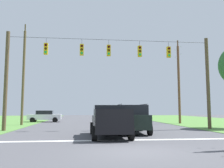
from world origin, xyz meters
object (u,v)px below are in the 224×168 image
object	(u,v)px
suv_black	(131,118)
distant_car_oncoming	(109,116)
overhead_signal_span	(111,75)
pickup_truck	(109,121)
utility_pole_near_left	(23,75)
utility_pole_mid_right	(179,82)
distant_car_crossing_white	(45,116)

from	to	relation	value
suv_black	distant_car_oncoming	world-z (taller)	suv_black
suv_black	overhead_signal_span	bearing A→B (deg)	113.86
pickup_truck	utility_pole_near_left	xyz separation A→B (m)	(-8.20, 11.57, 4.38)
suv_black	utility_pole_mid_right	size ratio (longest dim) A/B	0.49
suv_black	utility_pole_mid_right	world-z (taller)	utility_pole_mid_right
overhead_signal_span	utility_pole_near_left	world-z (taller)	utility_pole_near_left
suv_black	utility_pole_near_left	world-z (taller)	utility_pole_near_left
overhead_signal_span	pickup_truck	xyz separation A→B (m)	(-0.63, -4.72, -3.60)
overhead_signal_span	suv_black	xyz separation A→B (m)	(1.17, -2.65, -3.51)
pickup_truck	distant_car_oncoming	bearing A→B (deg)	84.28
distant_car_crossing_white	utility_pole_mid_right	world-z (taller)	utility_pole_mid_right
distant_car_crossing_white	utility_pole_mid_right	xyz separation A→B (m)	(16.54, -5.44, 4.20)
suv_black	utility_pole_mid_right	bearing A→B (deg)	53.19
pickup_truck	suv_black	distance (m)	2.75
overhead_signal_span	utility_pole_near_left	bearing A→B (deg)	142.18
overhead_signal_span	utility_pole_mid_right	bearing A→B (deg)	41.01
distant_car_crossing_white	utility_pole_mid_right	size ratio (longest dim) A/B	0.43
distant_car_oncoming	utility_pole_mid_right	world-z (taller)	utility_pole_mid_right
suv_black	utility_pole_near_left	distance (m)	14.44
distant_car_oncoming	utility_pole_mid_right	distance (m)	10.19
pickup_truck	utility_pole_mid_right	xyz separation A→B (m)	(9.66, 12.58, 4.02)
utility_pole_mid_right	suv_black	bearing A→B (deg)	-126.81
overhead_signal_span	pickup_truck	world-z (taller)	overhead_signal_span
pickup_truck	suv_black	xyz separation A→B (m)	(1.80, 2.07, 0.09)
pickup_truck	distant_car_oncoming	distance (m)	17.51
overhead_signal_span	utility_pole_mid_right	distance (m)	11.98
utility_pole_mid_right	overhead_signal_span	bearing A→B (deg)	-138.99
distant_car_crossing_white	distant_car_oncoming	xyz separation A→B (m)	(8.62, -0.60, 0.00)
distant_car_oncoming	utility_pole_mid_right	size ratio (longest dim) A/B	0.44
distant_car_oncoming	distant_car_crossing_white	bearing A→B (deg)	176.02
distant_car_crossing_white	suv_black	bearing A→B (deg)	-61.47
overhead_signal_span	utility_pole_mid_right	size ratio (longest dim) A/B	1.71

